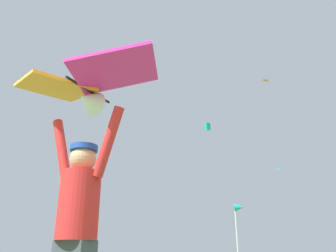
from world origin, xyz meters
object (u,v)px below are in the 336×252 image
at_px(distant_kite_teal_high_left, 279,169).
at_px(marker_flag, 239,213).
at_px(distant_kite_teal_low_left, 208,127).
at_px(distant_kite_orange_low_right, 266,80).
at_px(held_stunt_kite, 85,86).
at_px(kite_flyer_person, 77,225).

relative_size(distant_kite_teal_high_left, marker_flag, 0.28).
height_order(distant_kite_teal_low_left, distant_kite_orange_low_right, distant_kite_orange_low_right).
xyz_separation_m(held_stunt_kite, distant_kite_teal_low_left, (-8.16, 34.64, 12.69)).
xyz_separation_m(distant_kite_teal_low_left, distant_kite_orange_low_right, (7.71, -6.13, 1.65)).
bearing_deg(marker_flag, distant_kite_teal_high_left, 89.60).
xyz_separation_m(kite_flyer_person, distant_kite_teal_low_left, (-8.17, 34.58, 13.93)).
distance_m(distant_kite_teal_high_left, distant_kite_orange_low_right, 9.42).
bearing_deg(distant_kite_orange_low_right, held_stunt_kite, -89.09).
relative_size(distant_kite_orange_low_right, marker_flag, 0.34).
height_order(kite_flyer_person, held_stunt_kite, held_stunt_kite).
relative_size(kite_flyer_person, distant_kite_orange_low_right, 2.58).
bearing_deg(distant_kite_orange_low_right, distant_kite_teal_low_left, 141.53).
relative_size(held_stunt_kite, marker_flag, 0.75).
relative_size(distant_kite_teal_low_left, distant_kite_orange_low_right, 1.28).
distance_m(held_stunt_kite, marker_flag, 8.51).
distance_m(kite_flyer_person, held_stunt_kite, 1.24).
distance_m(distant_kite_teal_low_left, distant_kite_orange_low_right, 9.99).
xyz_separation_m(held_stunt_kite, marker_flag, (-0.25, 8.50, -0.30)).
height_order(kite_flyer_person, distant_kite_orange_low_right, distant_kite_orange_low_right).
xyz_separation_m(kite_flyer_person, held_stunt_kite, (-0.01, -0.06, 1.24)).
relative_size(kite_flyer_person, distant_kite_teal_low_left, 2.01).
bearing_deg(marker_flag, held_stunt_kite, -88.33).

